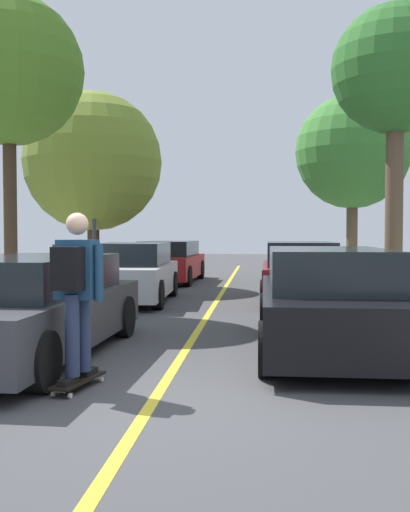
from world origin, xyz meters
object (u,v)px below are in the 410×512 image
(street_tree_left_nearest, at_px, (9,71))
(skateboard, at_px, (79,381))
(parked_car_right_near, at_px, (300,272))
(parked_car_left_nearest, at_px, (31,307))
(parked_car_left_near, at_px, (133,273))
(street_tree_right_near, at_px, (353,152))
(parked_car_left_far, at_px, (169,262))
(street_tree_left_near, at_px, (93,162))
(streetlamp, at_px, (94,186))
(street_tree_right_nearest, at_px, (396,72))
(skateboarder, at_px, (76,285))
(parked_car_right_nearest, at_px, (328,300))

(street_tree_left_nearest, relative_size, skateboard, 7.25)
(parked_car_right_near, bearing_deg, parked_car_left_nearest, -121.01)
(parked_car_left_near, distance_m, street_tree_right_near, 9.26)
(parked_car_left_far, distance_m, street_tree_left_near, 4.14)
(streetlamp, bearing_deg, skateboard, -75.05)
(street_tree_right_nearest, bearing_deg, streetlamp, 158.99)
(skateboarder, bearing_deg, parked_car_right_near, 70.68)
(parked_car_left_far, height_order, street_tree_right_near, street_tree_right_near)
(parked_car_left_far, xyz_separation_m, street_tree_left_near, (-2.06, -1.79, 3.11))
(streetlamp, height_order, skateboard, streetlamp)
(street_tree_left_nearest, bearing_deg, parked_car_left_far, 75.25)
(parked_car_left_nearest, height_order, skateboarder, skateboarder)
(parked_car_right_nearest, relative_size, skateboard, 5.24)
(parked_car_left_near, xyz_separation_m, skateboarder, (1.10, -7.81, 0.41))
(parked_car_left_near, distance_m, parked_car_right_nearest, 6.76)
(parked_car_left_nearest, height_order, parked_car_right_near, parked_car_right_near)
(skateboarder, bearing_deg, street_tree_left_near, 105.07)
(parked_car_left_nearest, bearing_deg, street_tree_right_nearest, 46.05)
(skateboarder, bearing_deg, parked_car_left_nearest, 125.63)
(street_tree_right_nearest, bearing_deg, street_tree_left_nearest, -165.75)
(parked_car_left_nearest, relative_size, skateboarder, 2.72)
(parked_car_left_far, bearing_deg, street_tree_right_near, 3.14)
(skateboarder, bearing_deg, parked_car_left_near, 98.03)
(parked_car_left_near, height_order, street_tree_right_near, street_tree_right_near)
(parked_car_left_far, distance_m, parked_car_right_near, 6.74)
(parked_car_left_nearest, height_order, streetlamp, streetlamp)
(parked_car_left_far, bearing_deg, street_tree_right_nearest, -44.00)
(parked_car_left_nearest, distance_m, parked_car_left_near, 6.28)
(parked_car_left_far, bearing_deg, street_tree_left_nearest, -104.75)
(street_tree_left_near, xyz_separation_m, skateboarder, (3.17, -11.76, -2.69))
(street_tree_right_near, bearing_deg, street_tree_left_near, -165.26)
(parked_car_right_near, distance_m, street_tree_right_nearest, 4.97)
(street_tree_right_near, bearing_deg, streetlamp, -157.90)
(parked_car_left_near, xyz_separation_m, parked_car_right_nearest, (3.94, -5.50, 0.03))
(parked_car_left_near, relative_size, street_tree_left_near, 0.72)
(street_tree_right_near, bearing_deg, street_tree_right_nearest, -90.00)
(parked_car_right_near, bearing_deg, parked_car_left_far, 125.73)
(skateboard, height_order, skateboarder, skateboarder)
(parked_car_right_nearest, bearing_deg, street_tree_left_near, 122.43)
(parked_car_left_nearest, height_order, skateboard, parked_car_left_nearest)
(parked_car_left_near, distance_m, street_tree_left_near, 5.43)
(parked_car_left_near, bearing_deg, parked_car_right_nearest, -54.39)
(street_tree_right_near, relative_size, skateboard, 6.93)
(parked_car_left_far, xyz_separation_m, streetlamp, (-1.75, -2.82, 2.29))
(parked_car_right_nearest, relative_size, skateboarder, 2.61)
(streetlamp, bearing_deg, street_tree_left_nearest, -93.58)
(street_tree_right_nearest, bearing_deg, parked_car_left_nearest, -133.95)
(parked_car_left_near, xyz_separation_m, street_tree_left_nearest, (-2.06, -2.10, 4.21))
(street_tree_right_near, xyz_separation_m, skateboard, (-4.89, -13.85, -4.18))
(parked_car_left_near, height_order, street_tree_right_nearest, street_tree_right_nearest)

